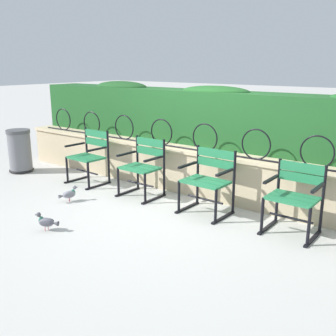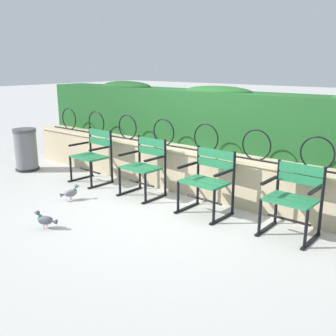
{
  "view_description": "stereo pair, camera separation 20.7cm",
  "coord_description": "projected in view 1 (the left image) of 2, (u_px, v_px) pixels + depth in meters",
  "views": [
    {
      "loc": [
        3.11,
        -4.1,
        1.94
      ],
      "look_at": [
        0.0,
        0.05,
        0.55
      ],
      "focal_mm": 41.91,
      "sensor_mm": 36.0,
      "label": 1
    },
    {
      "loc": [
        3.28,
        -3.97,
        1.94
      ],
      "look_at": [
        0.0,
        0.05,
        0.55
      ],
      "focal_mm": 41.91,
      "sensor_mm": 36.0,
      "label": 2
    }
  ],
  "objects": [
    {
      "name": "trash_bin",
      "position": [
        20.0,
        152.0,
        7.16
      ],
      "size": [
        0.44,
        0.44,
        0.78
      ],
      "color": "slate",
      "rests_on": "ground"
    },
    {
      "name": "iron_arch_fence",
      "position": [
        184.0,
        137.0,
        5.87
      ],
      "size": [
        6.9,
        0.02,
        0.42
      ],
      "color": "black",
      "rests_on": "stone_wall"
    },
    {
      "name": "park_chair_rightmost",
      "position": [
        295.0,
        195.0,
        4.55
      ],
      "size": [
        0.59,
        0.53,
        0.82
      ],
      "color": "#237547",
      "rests_on": "ground"
    },
    {
      "name": "pigeon_far_side",
      "position": [
        46.0,
        222.0,
        4.67
      ],
      "size": [
        0.28,
        0.18,
        0.22
      ],
      "color": "#5B5B66",
      "rests_on": "ground"
    },
    {
      "name": "pigeon_near_chairs",
      "position": [
        69.0,
        194.0,
        5.66
      ],
      "size": [
        0.16,
        0.28,
        0.22
      ],
      "color": "gray",
      "rests_on": "ground"
    },
    {
      "name": "stone_wall",
      "position": [
        195.0,
        171.0,
        5.96
      ],
      "size": [
        7.44,
        0.41,
        0.69
      ],
      "color": "tan",
      "rests_on": "ground"
    },
    {
      "name": "park_chair_leftmost",
      "position": [
        90.0,
        155.0,
        6.49
      ],
      "size": [
        0.62,
        0.55,
        0.89
      ],
      "color": "#237547",
      "rests_on": "ground"
    },
    {
      "name": "ground_plane",
      "position": [
        166.0,
        207.0,
        5.47
      ],
      "size": [
        60.0,
        60.0,
        0.0
      ],
      "primitive_type": "plane",
      "color": "#B7B5AF"
    },
    {
      "name": "park_chair_centre_right",
      "position": [
        209.0,
        179.0,
        5.18
      ],
      "size": [
        0.64,
        0.54,
        0.85
      ],
      "color": "#237547",
      "rests_on": "ground"
    },
    {
      "name": "park_chair_centre_left",
      "position": [
        143.0,
        165.0,
        5.85
      ],
      "size": [
        0.59,
        0.53,
        0.87
      ],
      "color": "#237547",
      "rests_on": "ground"
    },
    {
      "name": "hedge_row",
      "position": [
        214.0,
        116.0,
        6.15
      ],
      "size": [
        7.3,
        0.66,
        0.93
      ],
      "color": "#1E5123",
      "rests_on": "stone_wall"
    }
  ]
}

